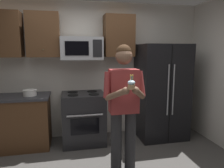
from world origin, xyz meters
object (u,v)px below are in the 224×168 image
at_px(microwave, 82,48).
at_px(bowl_large_white, 30,92).
at_px(refrigerator, 161,92).
at_px(person, 124,103).
at_px(cupcake, 131,84).
at_px(oven_range, 84,118).

relative_size(microwave, bowl_large_white, 3.27).
relative_size(refrigerator, bowl_large_white, 7.94).
bearing_deg(person, cupcake, -90.00).
distance_m(oven_range, bowl_large_white, 1.04).
height_order(refrigerator, cupcake, refrigerator).
distance_m(refrigerator, cupcake, 1.76).
bearing_deg(microwave, cupcake, -73.05).
bearing_deg(bowl_large_white, person, -38.34).
xyz_separation_m(refrigerator, cupcake, (-1.03, -1.37, 0.39)).
xyz_separation_m(refrigerator, bowl_large_white, (-2.40, 0.04, 0.08)).
relative_size(microwave, person, 0.42).
relative_size(refrigerator, cupcake, 10.35).
bearing_deg(cupcake, refrigerator, 53.05).
xyz_separation_m(microwave, cupcake, (0.47, -1.53, -0.43)).
xyz_separation_m(oven_range, cupcake, (0.47, -1.41, 0.83)).
relative_size(oven_range, refrigerator, 0.52).
distance_m(oven_range, refrigerator, 1.56).
relative_size(microwave, cupcake, 4.26).
bearing_deg(oven_range, person, -66.69).
bearing_deg(bowl_large_white, oven_range, 0.08).
xyz_separation_m(microwave, bowl_large_white, (-0.90, -0.12, -0.74)).
xyz_separation_m(bowl_large_white, cupcake, (1.37, -1.41, 0.32)).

